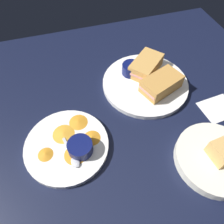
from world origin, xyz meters
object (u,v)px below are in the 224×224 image
plate_chips_companion (67,146)px  sandwich_half_near (161,84)px  ramekin_dark_sauce (131,69)px  sandwich_half_far (146,66)px  spoon_by_dark_ramekin (144,77)px  bread_basket_rear (216,158)px  ramekin_light_gravy (80,147)px  plate_sandwich_main (145,84)px  spoon_by_gravy_ramekin (73,158)px

plate_chips_companion → sandwich_half_near: bearing=-161.2°
plate_chips_companion → ramekin_dark_sauce: bearing=-141.3°
sandwich_half_far → spoon_by_dark_ramekin: bearing=63.6°
plate_chips_companion → bread_basket_rear: bread_basket_rear is taller
plate_chips_companion → ramekin_light_gravy: bearing=140.2°
plate_sandwich_main → ramekin_dark_sauce: bearing=-60.4°
plate_chips_companion → bread_basket_rear: 40.49cm
sandwich_half_near → sandwich_half_far: size_ratio=1.00×
sandwich_half_near → ramekin_light_gravy: bearing=25.5°
plate_sandwich_main → sandwich_half_near: sandwich_half_near is taller
plate_sandwich_main → ramekin_dark_sauce: ramekin_dark_sauce is taller
spoon_by_gravy_ramekin → bread_basket_rear: size_ratio=0.48×
plate_sandwich_main → plate_chips_companion: 34.05cm
ramekin_dark_sauce → sandwich_half_near: bearing=123.7°
bread_basket_rear → ramekin_dark_sauce: bearing=-74.5°
ramekin_dark_sauce → spoon_by_dark_ramekin: (-3.79, 3.63, -1.62)cm
spoon_by_dark_ramekin → sandwich_half_far: bearing=-116.4°
ramekin_dark_sauce → spoon_by_dark_ramekin: ramekin_dark_sauce is taller
sandwich_half_far → sandwich_half_near: bearing=98.6°
plate_sandwich_main → bread_basket_rear: bearing=102.6°
sandwich_half_far → bread_basket_rear: bearing=97.8°
ramekin_dark_sauce → ramekin_light_gravy: size_ratio=0.95×
sandwich_half_near → ramekin_dark_sauce: bearing=-56.3°
ramekin_dark_sauce → bread_basket_rear: size_ratio=0.31×
spoon_by_dark_ramekin → spoon_by_gravy_ramekin: size_ratio=0.82×
ramekin_dark_sauce → spoon_by_gravy_ramekin: (25.75, 26.41, -1.62)cm
plate_sandwich_main → spoon_by_gravy_ramekin: spoon_by_gravy_ramekin is taller
plate_sandwich_main → sandwich_half_near: (-3.49, 4.37, 3.20)cm
spoon_by_gravy_ramekin → bread_basket_rear: (-36.11, 11.00, 0.05)cm
sandwich_half_far → spoon_by_gravy_ramekin: bearing=39.8°
sandwich_half_near → ramekin_dark_sauce: size_ratio=2.33×
ramekin_light_gravy → plate_chips_companion: bearing=-39.8°
plate_chips_companion → spoon_by_gravy_ramekin: bearing=103.1°
sandwich_half_far → plate_chips_companion: 38.58cm
ramekin_dark_sauce → plate_chips_companion: (26.88, 21.57, -2.79)cm
bread_basket_rear → plate_chips_companion: bearing=-23.0°
plate_sandwich_main → ramekin_light_gravy: ramekin_light_gravy is taller
ramekin_dark_sauce → ramekin_light_gravy: bearing=46.4°
plate_sandwich_main → spoon_by_dark_ramekin: size_ratio=3.62×
plate_sandwich_main → sandwich_half_far: 6.45cm
sandwich_half_far → spoon_by_gravy_ramekin: (31.07, 25.86, -2.04)cm
ramekin_dark_sauce → spoon_by_dark_ramekin: size_ratio=0.78×
sandwich_half_far → bread_basket_rear: bread_basket_rear is taller
sandwich_half_near → spoon_by_dark_ramekin: bearing=-65.3°
plate_sandwich_main → spoon_by_gravy_ramekin: 35.64cm
plate_sandwich_main → sandwich_half_far: (-2.04, -5.21, 3.20)cm
ramekin_light_gravy → spoon_by_gravy_ramekin: ramekin_light_gravy is taller
ramekin_light_gravy → plate_sandwich_main: bearing=-144.9°
sandwich_half_near → plate_chips_companion: sandwich_half_near is taller
sandwich_half_near → spoon_by_gravy_ramekin: 36.42cm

